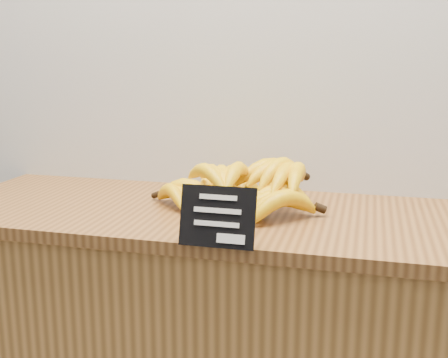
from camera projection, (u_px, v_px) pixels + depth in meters
counter_top at (229, 216)px, 1.40m from camera, size 1.48×0.54×0.03m
chalkboard_sign at (217, 217)px, 1.13m from camera, size 0.16×0.04×0.12m
banana_pile at (247, 188)px, 1.38m from camera, size 0.48×0.33×0.12m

